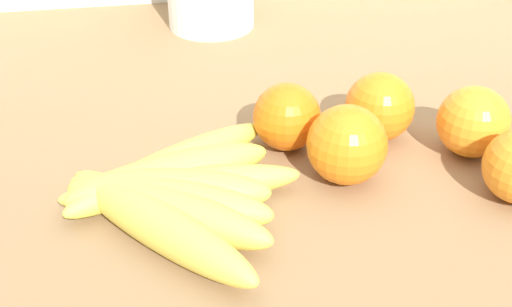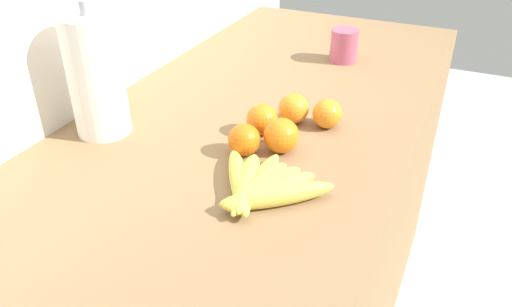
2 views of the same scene
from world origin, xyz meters
name	(u,v)px [view 1 (image 1 of 2)]	position (x,y,z in m)	size (l,w,h in m)	color
wall_back	(345,137)	(0.00, 0.41, 0.65)	(2.09, 0.06, 1.30)	silver
banana_bunch	(169,194)	(-0.34, -0.15, 0.96)	(0.22, 0.25, 0.04)	#E2C64C
orange_far_right	(347,145)	(-0.17, -0.12, 0.98)	(0.07, 0.07, 0.07)	orange
orange_front	(473,122)	(-0.04, -0.10, 0.98)	(0.07, 0.07, 0.07)	orange
orange_center	(380,107)	(-0.12, -0.05, 0.98)	(0.07, 0.07, 0.07)	orange
orange_back_left	(287,117)	(-0.21, -0.06, 0.97)	(0.07, 0.07, 0.07)	orange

